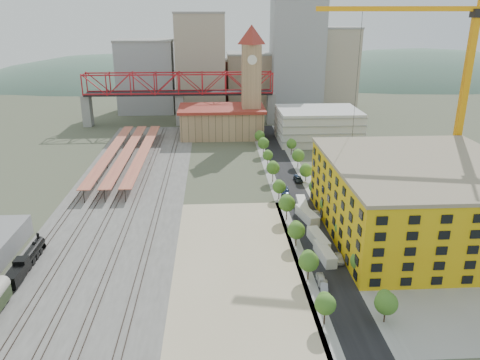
{
  "coord_description": "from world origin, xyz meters",
  "views": [
    {
      "loc": [
        -8.62,
        -124.29,
        53.09
      ],
      "look_at": [
        -1.79,
        -5.27,
        10.0
      ],
      "focal_mm": 35.0,
      "sensor_mm": 36.0,
      "label": 1
    }
  ],
  "objects": [
    {
      "name": "ground",
      "position": [
        0.0,
        0.0,
        0.0
      ],
      "size": [
        400.0,
        400.0,
        0.0
      ],
      "primitive_type": "plane",
      "color": "#474C38",
      "rests_on": "ground"
    },
    {
      "name": "clock_tower",
      "position": [
        8.0,
        79.99,
        28.7
      ],
      "size": [
        12.0,
        12.0,
        52.0
      ],
      "color": "tan",
      "rests_on": "ground"
    },
    {
      "name": "car_6",
      "position": [
        19.0,
        19.61,
        0.74
      ],
      "size": [
        2.54,
        5.34,
        1.47
      ],
      "primitive_type": "imported",
      "rotation": [
        0.0,
        0.0,
        0.02
      ],
      "color": "black",
      "rests_on": "ground"
    },
    {
      "name": "station_hall",
      "position": [
        -5.0,
        82.0,
        6.67
      ],
      "size": [
        38.0,
        24.0,
        13.1
      ],
      "color": "tan",
      "rests_on": "ground"
    },
    {
      "name": "ballast_strip",
      "position": [
        -36.0,
        17.5,
        0.03
      ],
      "size": [
        36.0,
        165.0,
        0.06
      ],
      "primitive_type": "cube",
      "color": "#605E59",
      "rests_on": "ground"
    },
    {
      "name": "site_trailer_d",
      "position": [
        16.0,
        -2.98,
        1.31
      ],
      "size": [
        3.05,
        9.68,
        2.61
      ],
      "primitive_type": "cube",
      "rotation": [
        0.0,
        0.0,
        -0.06
      ],
      "color": "silver",
      "rests_on": "ground"
    },
    {
      "name": "site_trailer_b",
      "position": [
        16.0,
        -24.65,
        1.37
      ],
      "size": [
        3.86,
        10.23,
        2.73
      ],
      "primitive_type": "cube",
      "rotation": [
        0.0,
        0.0,
        0.13
      ],
      "color": "silver",
      "rests_on": "ground"
    },
    {
      "name": "dirt_lot",
      "position": [
        -4.0,
        -31.5,
        0.03
      ],
      "size": [
        28.0,
        67.0,
        0.06
      ],
      "primitive_type": "cube",
      "color": "tan",
      "rests_on": "ground"
    },
    {
      "name": "car_0",
      "position": [
        13.0,
        -41.47,
        0.79
      ],
      "size": [
        2.08,
        4.74,
        1.59
      ],
      "primitive_type": "imported",
      "rotation": [
        0.0,
        0.0,
        -0.04
      ],
      "color": "silver",
      "rests_on": "ground"
    },
    {
      "name": "car_5",
      "position": [
        19.0,
        -8.57,
        0.73
      ],
      "size": [
        1.85,
        4.51,
        1.45
      ],
      "primitive_type": "imported",
      "rotation": [
        0.0,
        0.0,
        0.07
      ],
      "color": "#A3A3A9",
      "rests_on": "ground"
    },
    {
      "name": "site_trailer_a",
      "position": [
        16.0,
        -31.61,
        1.32
      ],
      "size": [
        3.45,
        9.85,
        2.64
      ],
      "primitive_type": "cube",
      "rotation": [
        0.0,
        0.0,
        0.1
      ],
      "color": "silver",
      "rests_on": "ground"
    },
    {
      "name": "truss_bridge",
      "position": [
        -25.0,
        105.0,
        18.86
      ],
      "size": [
        94.0,
        9.6,
        25.6
      ],
      "color": "gray",
      "rests_on": "ground"
    },
    {
      "name": "skyline",
      "position": [
        7.47,
        142.31,
        22.81
      ],
      "size": [
        133.0,
        46.0,
        60.0
      ],
      "color": "#9EA0A3",
      "rests_on": "ground"
    },
    {
      "name": "rail_tracks",
      "position": [
        -37.8,
        17.5,
        0.15
      ],
      "size": [
        26.56,
        160.0,
        0.18
      ],
      "color": "#382B23",
      "rests_on": "ground"
    },
    {
      "name": "car_4",
      "position": [
        19.0,
        -32.99,
        0.78
      ],
      "size": [
        2.21,
        4.7,
        1.56
      ],
      "primitive_type": "imported",
      "rotation": [
        0.0,
        0.0,
        -0.08
      ],
      "color": "silver",
      "rests_on": "ground"
    },
    {
      "name": "platform_canopies",
      "position": [
        -41.0,
        45.0,
        3.99
      ],
      "size": [
        16.0,
        80.0,
        4.12
      ],
      "color": "#D87A53",
      "rests_on": "ground"
    },
    {
      "name": "tower_crane",
      "position": [
        59.63,
        7.46,
        38.82
      ],
      "size": [
        58.14,
        13.85,
        62.91
      ],
      "color": "#FBA010",
      "rests_on": "ground"
    },
    {
      "name": "street_asphalt",
      "position": [
        16.0,
        15.0,
        0.03
      ],
      "size": [
        12.0,
        170.0,
        0.06
      ],
      "primitive_type": "cube",
      "color": "black",
      "rests_on": "ground"
    },
    {
      "name": "site_trailer_c",
      "position": [
        16.0,
        -10.59,
        1.4
      ],
      "size": [
        4.99,
        10.6,
        2.81
      ],
      "primitive_type": "cube",
      "rotation": [
        0.0,
        0.0,
        0.23
      ],
      "color": "silver",
      "rests_on": "ground"
    },
    {
      "name": "street_trees",
      "position": [
        16.0,
        5.0,
        0.0
      ],
      "size": [
        15.4,
        124.4,
        8.0
      ],
      "color": "#3D7222",
      "rests_on": "ground"
    },
    {
      "name": "construction_pad",
      "position": [
        45.0,
        -20.0,
        0.03
      ],
      "size": [
        50.0,
        90.0,
        0.06
      ],
      "primitive_type": "cube",
      "color": "gray",
      "rests_on": "ground"
    },
    {
      "name": "car_2",
      "position": [
        13.0,
        3.19,
        0.8
      ],
      "size": [
        3.56,
        6.12,
        1.6
      ],
      "primitive_type": "imported",
      "rotation": [
        0.0,
        0.0,
        0.16
      ],
      "color": "black",
      "rests_on": "ground"
    },
    {
      "name": "sidewalk_west",
      "position": [
        10.5,
        15.0,
        0.02
      ],
      "size": [
        3.0,
        170.0,
        0.04
      ],
      "primitive_type": "cube",
      "color": "gray",
      "rests_on": "ground"
    },
    {
      "name": "car_1",
      "position": [
        13.0,
        -43.96,
        0.71
      ],
      "size": [
        2.18,
        4.5,
        1.42
      ],
      "primitive_type": "imported",
      "rotation": [
        0.0,
        0.0,
        -0.16
      ],
      "color": "gray",
      "rests_on": "ground"
    },
    {
      "name": "construction_building",
      "position": [
        42.0,
        -20.0,
        9.41
      ],
      "size": [
        44.6,
        50.6,
        18.8
      ],
      "color": "yellow",
      "rests_on": "ground"
    },
    {
      "name": "car_3",
      "position": [
        13.0,
        8.63,
        0.79
      ],
      "size": [
        3.05,
        5.75,
        1.59
      ],
      "primitive_type": "imported",
      "rotation": [
        0.0,
        0.0,
        -0.16
      ],
      "color": "navy",
      "rests_on": "ground"
    },
    {
      "name": "sidewalk_east",
      "position": [
        21.5,
        15.0,
        0.02
      ],
      "size": [
        3.0,
        170.0,
        0.04
      ],
      "primitive_type": "cube",
      "color": "gray",
      "rests_on": "ground"
    },
    {
      "name": "parking_garage",
      "position": [
        36.0,
        70.0,
        7.0
      ],
      "size": [
        34.0,
        26.0,
        14.0
      ],
      "primitive_type": "cube",
      "color": "silver",
      "rests_on": "ground"
    },
    {
      "name": "distant_hills",
      "position": [
        45.28,
        260.0,
        -79.54
      ],
      "size": [
        647.0,
        264.0,
        227.0
      ],
      "color": "#4C6B59",
      "rests_on": "ground"
    },
    {
      "name": "car_7",
      "position": [
        19.0,
        20.64,
        0.72
      ],
      "size": [
        2.75,
        5.21,
        1.44
      ],
      "primitive_type": "imported",
      "rotation": [
        0.0,
        0.0,
        0.15
      ],
      "color": "navy",
      "rests_on": "ground"
    },
    {
      "name": "locomotive",
      "position": [
        -50.0,
        -31.56,
        1.85
      ],
      "size": [
        2.57,
        19.84,
        4.96
      ],
      "color": "black",
      "rests_on": "ground"
    }
  ]
}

